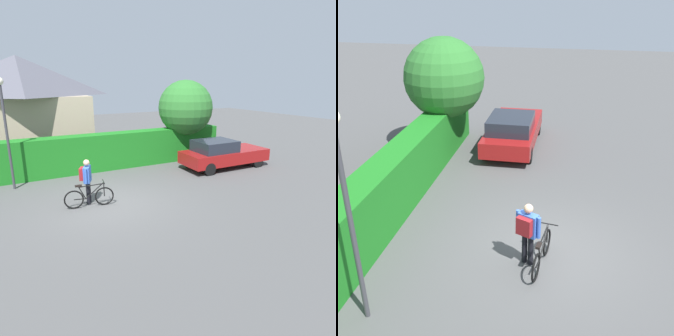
% 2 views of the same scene
% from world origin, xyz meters
% --- Properties ---
extents(ground_plane, '(60.00, 60.00, 0.00)m').
position_xyz_m(ground_plane, '(0.00, 0.00, 0.00)').
color(ground_plane, '#494949').
extents(hedge_row, '(15.26, 0.90, 1.74)m').
position_xyz_m(hedge_row, '(0.00, 4.50, 0.87)').
color(hedge_row, '#196C1C').
rests_on(hedge_row, ground).
extents(house_distant, '(7.01, 5.33, 5.50)m').
position_xyz_m(house_distant, '(-1.87, 9.28, 2.82)').
color(house_distant, tan).
rests_on(house_distant, ground).
extents(parked_car_near, '(4.34, 1.81, 1.41)m').
position_xyz_m(parked_car_near, '(6.45, 1.99, 0.71)').
color(parked_car_near, maroon).
rests_on(parked_car_near, ground).
extents(bicycle, '(1.66, 0.50, 0.87)m').
position_xyz_m(bicycle, '(-0.64, 0.16, 0.36)').
color(bicycle, black).
rests_on(bicycle, ground).
extents(person_rider, '(0.48, 0.60, 1.59)m').
position_xyz_m(person_rider, '(-0.61, 0.51, 0.96)').
color(person_rider, black).
rests_on(person_rider, ground).
extents(street_lamp, '(0.28, 0.28, 4.30)m').
position_xyz_m(street_lamp, '(-2.82, 3.43, 2.77)').
color(street_lamp, '#38383D').
rests_on(street_lamp, ground).
extents(tree_kerbside, '(2.90, 2.90, 4.24)m').
position_xyz_m(tree_kerbside, '(5.78, 4.39, 2.78)').
color(tree_kerbside, brown).
rests_on(tree_kerbside, ground).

